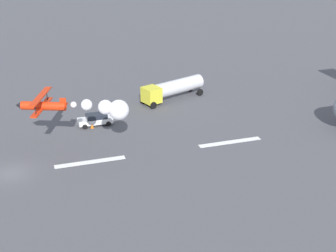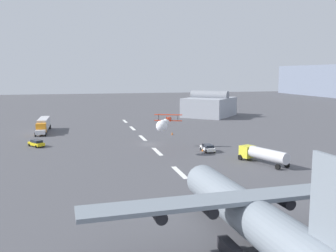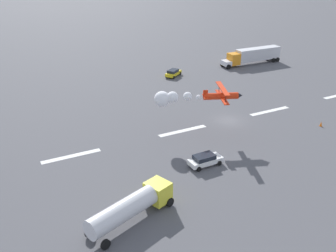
% 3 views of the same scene
% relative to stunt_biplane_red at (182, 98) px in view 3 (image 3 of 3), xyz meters
% --- Properties ---
extents(ground_plane, '(440.00, 440.00, 0.00)m').
position_rel_stunt_biplane_red_xyz_m(ground_plane, '(-9.45, -1.27, -6.00)').
color(ground_plane, '#4C4C51').
rests_on(ground_plane, ground).
extents(runway_stripe_2, '(8.00, 0.90, 0.01)m').
position_rel_stunt_biplane_red_xyz_m(runway_stripe_2, '(-18.02, -1.27, -6.00)').
color(runway_stripe_2, white).
rests_on(runway_stripe_2, ground).
extents(runway_stripe_3, '(8.00, 0.90, 0.01)m').
position_rel_stunt_biplane_red_xyz_m(runway_stripe_3, '(-0.87, -1.27, -6.00)').
color(runway_stripe_3, white).
rests_on(runway_stripe_3, ground).
extents(runway_stripe_4, '(8.00, 0.90, 0.01)m').
position_rel_stunt_biplane_red_xyz_m(runway_stripe_4, '(16.27, -1.27, -6.00)').
color(runway_stripe_4, white).
rests_on(runway_stripe_4, ground).
extents(stunt_biplane_red, '(12.10, 7.45, 2.53)m').
position_rel_stunt_biplane_red_xyz_m(stunt_biplane_red, '(0.00, 0.00, 0.00)').
color(stunt_biplane_red, red).
extents(semi_truck_orange, '(15.65, 3.24, 3.70)m').
position_rel_stunt_biplane_red_xyz_m(semi_truck_orange, '(-34.34, -26.38, -3.87)').
color(semi_truck_orange, silver).
rests_on(semi_truck_orange, ground).
extents(fuel_tanker_truck, '(10.35, 5.94, 2.90)m').
position_rel_stunt_biplane_red_xyz_m(fuel_tanker_truck, '(14.17, 14.94, -4.25)').
color(fuel_tanker_truck, yellow).
rests_on(fuel_tanker_truck, ground).
extents(followme_car_yellow, '(4.63, 3.93, 1.52)m').
position_rel_stunt_biplane_red_xyz_m(followme_car_yellow, '(-12.62, -26.32, -5.19)').
color(followme_car_yellow, yellow).
rests_on(followme_car_yellow, ground).
extents(airport_staff_sedan, '(4.48, 2.09, 1.52)m').
position_rel_stunt_biplane_red_xyz_m(airport_staff_sedan, '(1.62, 8.98, -5.19)').
color(airport_staff_sedan, white).
rests_on(airport_staff_sedan, ground).
extents(traffic_cone_near, '(0.44, 0.44, 0.75)m').
position_rel_stunt_biplane_red_xyz_m(traffic_cone_near, '(-20.96, 7.20, -5.63)').
color(traffic_cone_near, orange).
rests_on(traffic_cone_near, ground).
extents(traffic_cone_far, '(0.44, 0.44, 0.75)m').
position_rel_stunt_biplane_red_xyz_m(traffic_cone_far, '(0.99, 8.11, -5.63)').
color(traffic_cone_far, orange).
rests_on(traffic_cone_far, ground).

